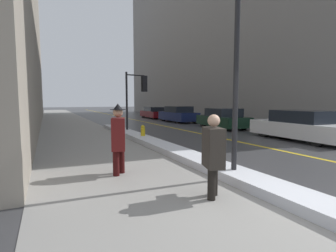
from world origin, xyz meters
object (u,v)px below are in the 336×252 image
(pedestrian_with_shoulder_bag, at_px, (213,152))
(parked_car_maroon, at_px, (154,113))
(traffic_light_near, at_px, (138,90))
(pedestrian_in_glasses, at_px, (118,136))
(parked_car_navy, at_px, (178,114))
(lamp_post, at_px, (237,51))
(parked_car_white, at_px, (300,126))
(parked_car_dark_green, at_px, (223,119))
(fire_hydrant, at_px, (143,133))

(pedestrian_with_shoulder_bag, xyz_separation_m, parked_car_maroon, (7.56, 21.60, -0.29))
(traffic_light_near, distance_m, pedestrian_in_glasses, 8.81)
(traffic_light_near, relative_size, parked_car_navy, 0.76)
(pedestrian_with_shoulder_bag, distance_m, parked_car_navy, 17.67)
(lamp_post, bearing_deg, parked_car_white, 27.90)
(parked_car_dark_green, relative_size, parked_car_maroon, 0.92)
(pedestrian_in_glasses, bearing_deg, fire_hydrant, 170.63)
(parked_car_maroon, bearing_deg, parked_car_dark_green, -176.00)
(traffic_light_near, distance_m, parked_car_dark_green, 6.09)
(fire_hydrant, bearing_deg, traffic_light_near, 75.29)
(traffic_light_near, height_order, parked_car_dark_green, traffic_light_near)
(parked_car_white, bearing_deg, parked_car_dark_green, 1.52)
(traffic_light_near, bearing_deg, fire_hydrant, -113.61)
(traffic_light_near, relative_size, parked_car_maroon, 0.71)
(parked_car_navy, height_order, parked_car_maroon, parked_car_navy)
(pedestrian_in_glasses, relative_size, fire_hydrant, 2.45)
(lamp_post, xyz_separation_m, pedestrian_in_glasses, (-2.32, 1.41, -1.93))
(pedestrian_with_shoulder_bag, bearing_deg, pedestrian_in_glasses, -135.97)
(traffic_light_near, bearing_deg, parked_car_navy, 37.28)
(parked_car_white, height_order, parked_car_maroon, parked_car_white)
(fire_hydrant, bearing_deg, pedestrian_in_glasses, -115.43)
(pedestrian_with_shoulder_bag, relative_size, parked_car_white, 0.32)
(lamp_post, distance_m, parked_car_dark_green, 11.76)
(parked_car_maroon, bearing_deg, parked_car_navy, -177.97)
(parked_car_navy, xyz_separation_m, parked_car_maroon, (0.06, 5.60, -0.08))
(traffic_light_near, height_order, parked_car_white, traffic_light_near)
(parked_car_dark_green, xyz_separation_m, parked_car_maroon, (-0.27, 11.38, -0.05))
(traffic_light_near, relative_size, parked_car_dark_green, 0.77)
(pedestrian_with_shoulder_bag, relative_size, fire_hydrant, 2.19)
(traffic_light_near, bearing_deg, lamp_post, -104.17)
(lamp_post, distance_m, parked_car_maroon, 21.88)
(lamp_post, distance_m, pedestrian_with_shoulder_bag, 2.45)
(lamp_post, relative_size, parked_car_maroon, 1.01)
(lamp_post, height_order, parked_car_white, lamp_post)
(lamp_post, height_order, pedestrian_in_glasses, lamp_post)
(lamp_post, distance_m, fire_hydrant, 6.92)
(pedestrian_in_glasses, height_order, parked_car_navy, pedestrian_in_glasses)
(parked_car_white, bearing_deg, pedestrian_with_shoulder_bag, 121.85)
(parked_car_dark_green, distance_m, parked_car_navy, 5.79)
(lamp_post, height_order, parked_car_maroon, lamp_post)
(parked_car_navy, bearing_deg, parked_car_maroon, -1.23)
(parked_car_dark_green, xyz_separation_m, fire_hydrant, (-6.61, -2.96, -0.27))
(parked_car_white, xyz_separation_m, parked_car_navy, (-0.20, 11.72, 0.00))
(parked_car_dark_green, relative_size, fire_hydrant, 6.20)
(lamp_post, distance_m, parked_car_white, 7.75)
(pedestrian_in_glasses, bearing_deg, parked_car_dark_green, 147.67)
(pedestrian_in_glasses, bearing_deg, parked_car_maroon, 171.80)
(lamp_post, relative_size, fire_hydrant, 6.81)
(parked_car_maroon, bearing_deg, parked_car_white, -176.90)
(traffic_light_near, xyz_separation_m, pedestrian_with_shoulder_bag, (-2.02, -10.29, -1.57))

